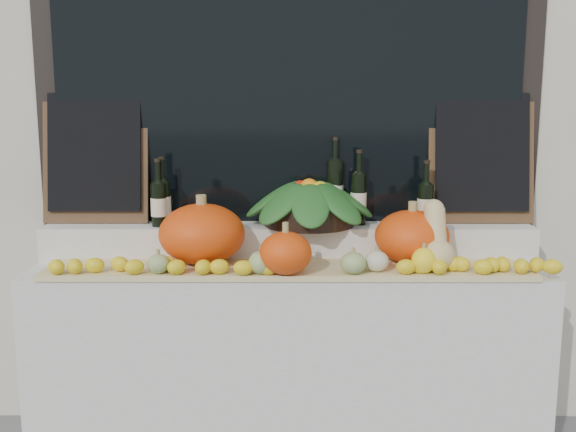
{
  "coord_description": "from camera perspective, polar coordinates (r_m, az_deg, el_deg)",
  "views": [
    {
      "loc": [
        0.01,
        -1.31,
        1.6
      ],
      "look_at": [
        0.0,
        1.45,
        1.12
      ],
      "focal_mm": 40.0,
      "sensor_mm": 36.0,
      "label": 1
    }
  ],
  "objects": [
    {
      "name": "wine_bottle_near_right",
      "position": [
        3.05,
        6.28,
        1.6
      ],
      "size": [
        0.08,
        0.08,
        0.35
      ],
      "color": "black",
      "rests_on": "rear_tier"
    },
    {
      "name": "rear_tier",
      "position": [
        3.06,
        0.01,
        -2.23
      ],
      "size": [
        2.3,
        0.25,
        0.16
      ],
      "primitive_type": "cube",
      "color": "silver",
      "rests_on": "display_sill"
    },
    {
      "name": "produce_bowl",
      "position": [
        3.01,
        1.9,
        1.21
      ],
      "size": [
        0.64,
        0.64,
        0.23
      ],
      "color": "black",
      "rests_on": "rear_tier"
    },
    {
      "name": "lemon_heap",
      "position": [
        2.69,
        -0.01,
        -4.44
      ],
      "size": [
        2.2,
        0.16,
        0.06
      ],
      "primitive_type": null,
      "color": "yellow",
      "rests_on": "straw_bedding"
    },
    {
      "name": "wine_bottle_near_left",
      "position": [
        3.06,
        -11.06,
        1.22
      ],
      "size": [
        0.08,
        0.08,
        0.32
      ],
      "color": "black",
      "rests_on": "rear_tier"
    },
    {
      "name": "pumpkin_right",
      "position": [
        2.9,
        10.95,
        -1.8
      ],
      "size": [
        0.42,
        0.42,
        0.24
      ],
      "primitive_type": "ellipsoid",
      "rotation": [
        0.0,
        0.0,
        0.33
      ],
      "color": "#E8480C",
      "rests_on": "straw_bedding"
    },
    {
      "name": "butternut_squash",
      "position": [
        2.81,
        13.02,
        -2.16
      ],
      "size": [
        0.15,
        0.21,
        0.29
      ],
      "color": "#D7BB7E",
      "rests_on": "straw_bedding"
    },
    {
      "name": "chalkboard_left",
      "position": [
        3.2,
        -16.77,
        5.17
      ],
      "size": [
        0.5,
        0.13,
        0.62
      ],
      "rotation": [
        -0.16,
        0.0,
        0.0
      ],
      "color": "#4C331E",
      "rests_on": "rear_tier"
    },
    {
      "name": "chalkboard_right",
      "position": [
        3.19,
        16.83,
        5.16
      ],
      "size": [
        0.5,
        0.13,
        0.62
      ],
      "rotation": [
        -0.16,
        0.0,
        0.0
      ],
      "color": "#4C331E",
      "rests_on": "rear_tier"
    },
    {
      "name": "pumpkin_center",
      "position": [
        2.66,
        -0.22,
        -3.31
      ],
      "size": [
        0.24,
        0.24,
        0.18
      ],
      "primitive_type": "ellipsoid",
      "rotation": [
        0.0,
        0.0,
        -0.11
      ],
      "color": "#E8480C",
      "rests_on": "straw_bedding"
    },
    {
      "name": "wine_bottle_far_right",
      "position": [
        3.05,
        12.11,
        1.02
      ],
      "size": [
        0.08,
        0.08,
        0.31
      ],
      "color": "black",
      "rests_on": "rear_tier"
    },
    {
      "name": "straw_bedding",
      "position": [
        2.8,
        -0.0,
        -4.76
      ],
      "size": [
        2.1,
        0.32,
        0.02
      ],
      "primitive_type": "cube",
      "color": "tan",
      "rests_on": "display_sill"
    },
    {
      "name": "wine_bottle_tall",
      "position": [
        3.09,
        4.19,
        2.25
      ],
      "size": [
        0.08,
        0.08,
        0.41
      ],
      "color": "black",
      "rests_on": "rear_tier"
    },
    {
      "name": "decorative_gourds",
      "position": [
        2.68,
        2.42,
        -4.09
      ],
      "size": [
        1.21,
        0.15,
        0.14
      ],
      "color": "#336A20",
      "rests_on": "straw_bedding"
    },
    {
      "name": "display_sill",
      "position": [
        3.07,
        0.0,
        -12.37
      ],
      "size": [
        2.3,
        0.55,
        0.88
      ],
      "primitive_type": "cube",
      "color": "silver",
      "rests_on": "ground"
    },
    {
      "name": "wine_bottle_far_left",
      "position": [
        3.04,
        -11.4,
        1.08
      ],
      "size": [
        0.08,
        0.08,
        0.32
      ],
      "color": "black",
      "rests_on": "rear_tier"
    },
    {
      "name": "pumpkin_left",
      "position": [
        2.86,
        -7.66,
        -1.57
      ],
      "size": [
        0.48,
        0.48,
        0.27
      ],
      "primitive_type": "ellipsoid",
      "rotation": [
        0.0,
        0.0,
        -0.32
      ],
      "color": "#E8480C",
      "rests_on": "straw_bedding"
    }
  ]
}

